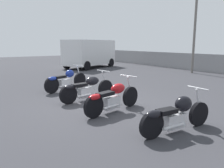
# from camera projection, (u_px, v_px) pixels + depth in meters

# --- Properties ---
(ground_plane) EXTENTS (60.00, 60.00, 0.00)m
(ground_plane) POSITION_uv_depth(u_px,v_px,m) (103.00, 105.00, 7.11)
(ground_plane) COLOR #38383D
(motorcycle_slot_0) EXTENTS (0.96, 2.13, 1.03)m
(motorcycle_slot_0) POSITION_uv_depth(u_px,v_px,m) (66.00, 80.00, 9.23)
(motorcycle_slot_0) COLOR black
(motorcycle_slot_0) RESTS_ON ground_plane
(motorcycle_slot_1) EXTENTS (0.71, 2.21, 1.00)m
(motorcycle_slot_1) POSITION_uv_depth(u_px,v_px,m) (87.00, 88.00, 7.60)
(motorcycle_slot_1) COLOR black
(motorcycle_slot_1) RESTS_ON ground_plane
(motorcycle_slot_2) EXTENTS (0.78, 2.14, 1.00)m
(motorcycle_slot_2) POSITION_uv_depth(u_px,v_px,m) (113.00, 98.00, 6.28)
(motorcycle_slot_2) COLOR black
(motorcycle_slot_2) RESTS_ON ground_plane
(motorcycle_slot_3) EXTENTS (0.57, 2.06, 0.96)m
(motorcycle_slot_3) POSITION_uv_depth(u_px,v_px,m) (176.00, 114.00, 4.84)
(motorcycle_slot_3) COLOR black
(motorcycle_slot_3) RESTS_ON ground_plane
(parked_van) EXTENTS (3.83, 5.07, 2.26)m
(parked_van) POSITION_uv_depth(u_px,v_px,m) (90.00, 53.00, 17.99)
(parked_van) COLOR white
(parked_van) RESTS_ON ground_plane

